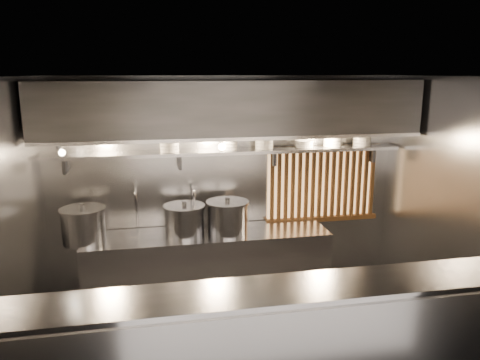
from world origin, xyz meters
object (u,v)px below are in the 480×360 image
object	(u,v)px
pendant_bulb	(222,147)
stock_pot_left	(83,225)
stock_pot_right	(228,217)
stock_pot_mid	(185,220)
heat_lamp	(59,147)

from	to	relation	value
pendant_bulb	stock_pot_left	bearing A→B (deg)	-176.44
pendant_bulb	stock_pot_right	size ratio (longest dim) A/B	0.27
pendant_bulb	stock_pot_left	xyz separation A→B (m)	(-1.65, -0.10, -0.85)
stock_pot_left	stock_pot_mid	size ratio (longest dim) A/B	1.03
stock_pot_left	heat_lamp	bearing A→B (deg)	-120.94
heat_lamp	stock_pot_mid	size ratio (longest dim) A/B	0.58
heat_lamp	pendant_bulb	size ratio (longest dim) A/B	1.87
pendant_bulb	stock_pot_right	distance (m)	0.86
stock_pot_left	stock_pot_mid	distance (m)	1.17
pendant_bulb	stock_pot_left	world-z (taller)	pendant_bulb
stock_pot_right	stock_pot_mid	bearing A→B (deg)	176.87
stock_pot_mid	stock_pot_right	bearing A→B (deg)	-3.13
heat_lamp	pendant_bulb	xyz separation A→B (m)	(1.80, 0.35, -0.11)
heat_lamp	stock_pot_left	world-z (taller)	heat_lamp
stock_pot_left	stock_pot_mid	bearing A→B (deg)	0.82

